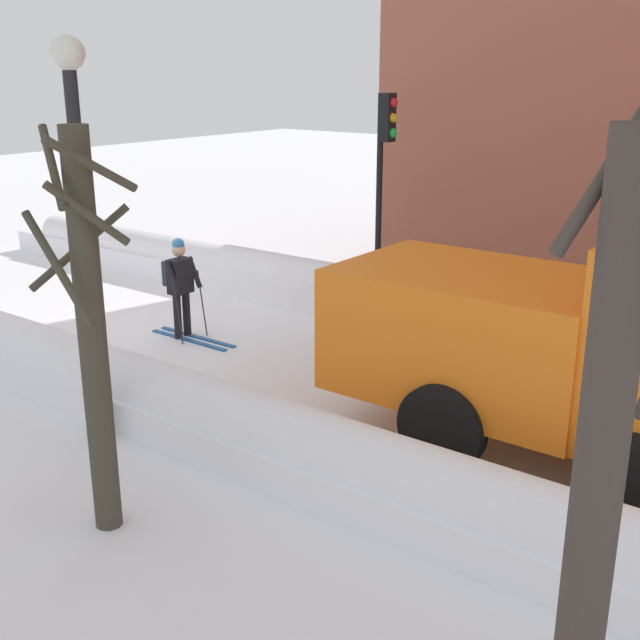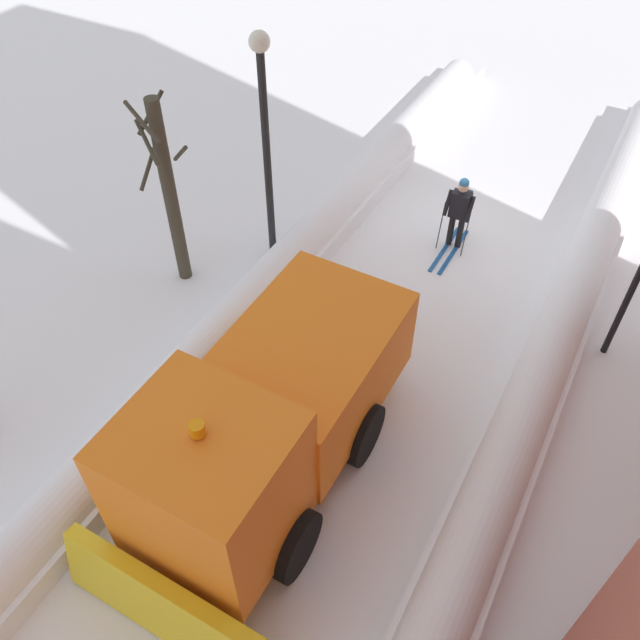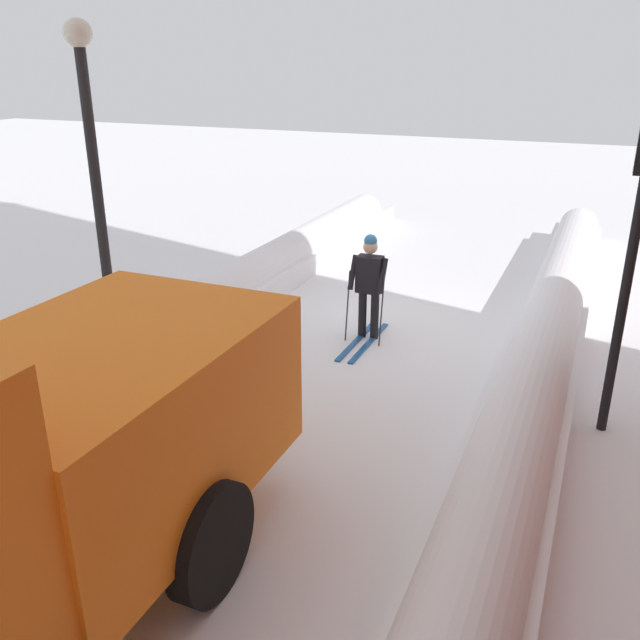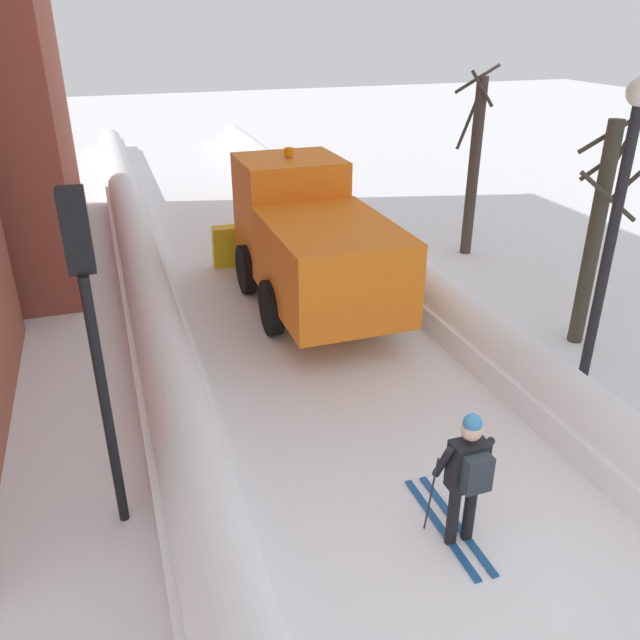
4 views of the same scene
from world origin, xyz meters
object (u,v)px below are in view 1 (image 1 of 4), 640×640
object	(u,v)px
plow_truck	(576,347)
bare_tree_mid	(596,514)
skier	(180,283)
bare_tree_near	(91,329)
street_lamp	(81,197)
traffic_light_pole	(384,159)

from	to	relation	value
plow_truck	bare_tree_mid	xyz separation A→B (m)	(4.93, 1.81, 0.83)
plow_truck	skier	size ratio (longest dim) A/B	3.31
plow_truck	bare_tree_mid	distance (m)	5.32
bare_tree_near	street_lamp	bearing A→B (deg)	-126.85
plow_truck	traffic_light_pole	xyz separation A→B (m)	(-4.25, -5.44, 1.46)
plow_truck	bare_tree_near	distance (m)	5.53
plow_truck	traffic_light_pole	size ratio (longest dim) A/B	1.43
bare_tree_mid	traffic_light_pole	bearing A→B (deg)	-141.72
traffic_light_pole	bare_tree_near	world-z (taller)	traffic_light_pole
skier	bare_tree_near	world-z (taller)	bare_tree_near
bare_tree_near	bare_tree_mid	xyz separation A→B (m)	(0.59, 5.16, 0.11)
plow_truck	skier	world-z (taller)	plow_truck
traffic_light_pole	street_lamp	xyz separation A→B (m)	(7.35, 0.43, 0.24)
bare_tree_near	bare_tree_mid	distance (m)	5.19
street_lamp	bare_tree_mid	size ratio (longest dim) A/B	1.07
traffic_light_pole	bare_tree_near	distance (m)	8.88
skier	street_lamp	world-z (taller)	street_lamp
plow_truck	skier	bearing A→B (deg)	-93.61
skier	plow_truck	bearing A→B (deg)	86.39
plow_truck	traffic_light_pole	distance (m)	7.05
street_lamp	bare_tree_near	world-z (taller)	street_lamp
skier	bare_tree_mid	xyz separation A→B (m)	(5.39, 9.05, 1.30)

